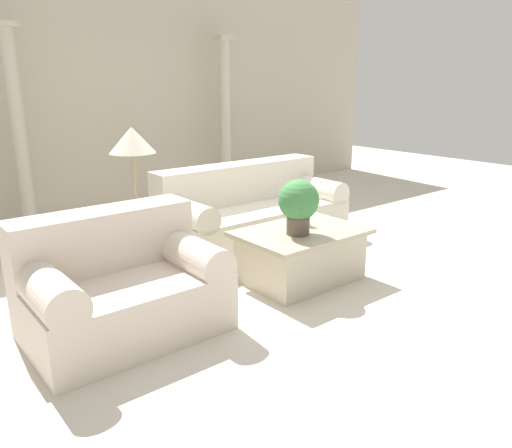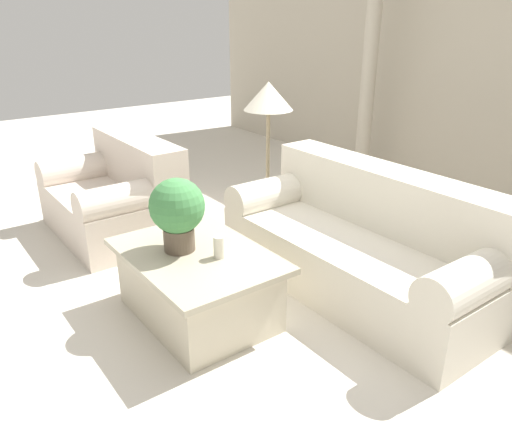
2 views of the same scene
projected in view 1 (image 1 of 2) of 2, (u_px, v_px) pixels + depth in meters
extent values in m
plane|color=silver|center=(263.00, 264.00, 5.02)|extent=(16.00, 16.00, 0.00)
cube|color=beige|center=(118.00, 94.00, 6.92)|extent=(10.00, 0.06, 3.20)
cube|color=beige|center=(255.00, 224.00, 5.65)|extent=(2.12, 0.93, 0.43)
cube|color=beige|center=(238.00, 182.00, 5.75)|extent=(2.12, 0.32, 0.44)
cylinder|color=beige|center=(184.00, 213.00, 5.01)|extent=(0.28, 0.93, 0.28)
cylinder|color=beige|center=(313.00, 188.00, 6.12)|extent=(0.28, 0.93, 0.28)
cube|color=beige|center=(125.00, 306.00, 3.61)|extent=(1.35, 0.93, 0.43)
cube|color=beige|center=(103.00, 239.00, 3.71)|extent=(1.35, 0.32, 0.44)
cylinder|color=beige|center=(44.00, 288.00, 3.20)|extent=(0.28, 0.93, 0.28)
cylinder|color=beige|center=(187.00, 253.00, 3.85)|extent=(0.28, 0.93, 0.28)
cube|color=beige|center=(301.00, 257.00, 4.58)|extent=(1.00, 0.71, 0.44)
cube|color=#B3A98F|center=(301.00, 232.00, 4.51)|extent=(1.14, 0.81, 0.04)
cylinder|color=brown|center=(298.00, 226.00, 4.37)|extent=(0.20, 0.20, 0.16)
sphere|color=#428447|center=(299.00, 200.00, 4.31)|extent=(0.36, 0.36, 0.36)
cylinder|color=silver|center=(306.00, 218.00, 4.64)|extent=(0.07, 0.07, 0.15)
cylinder|color=gray|center=(140.00, 262.00, 5.04)|extent=(0.25, 0.25, 0.03)
cylinder|color=gray|center=(137.00, 208.00, 4.89)|extent=(0.04, 0.04, 1.09)
cone|color=silver|center=(132.00, 140.00, 4.70)|extent=(0.44, 0.44, 0.25)
cylinder|color=beige|center=(19.00, 134.00, 5.81)|extent=(0.17, 0.17, 2.34)
cube|color=beige|center=(4.00, 24.00, 5.47)|extent=(0.24, 0.24, 0.06)
cylinder|color=beige|center=(225.00, 122.00, 7.60)|extent=(0.17, 0.17, 2.34)
cube|color=beige|center=(224.00, 38.00, 7.27)|extent=(0.24, 0.24, 0.06)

